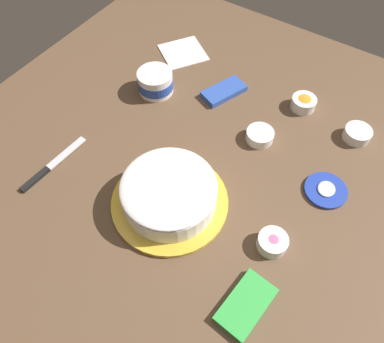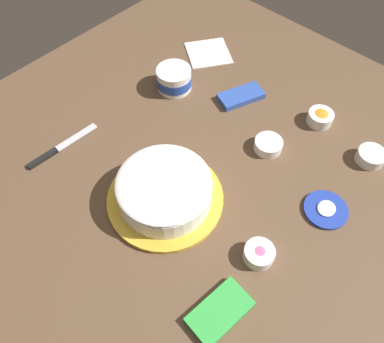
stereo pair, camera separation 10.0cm
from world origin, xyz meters
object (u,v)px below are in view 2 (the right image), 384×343
(frosting_tub, at_px, (174,79))
(candy_box_upper, at_px, (241,96))
(frosted_cake, at_px, (164,191))
(frosting_tub_lid, at_px, (326,210))
(sprinkle_bowl_pink, at_px, (259,254))
(sprinkle_bowl_rainbow, at_px, (371,156))
(spreading_knife, at_px, (57,149))
(candy_box_lower, at_px, (220,312))
(sprinkle_bowl_orange, at_px, (320,117))
(paper_napkin, at_px, (208,53))
(sprinkle_bowl_green, at_px, (268,145))

(frosting_tub, distance_m, candy_box_upper, 0.23)
(frosted_cake, height_order, frosting_tub_lid, frosted_cake)
(frosted_cake, height_order, sprinkle_bowl_pink, frosted_cake)
(frosted_cake, xyz_separation_m, sprinkle_bowl_rainbow, (-0.50, 0.34, -0.03))
(frosting_tub_lid, relative_size, sprinkle_bowl_pink, 1.55)
(frosting_tub_lid, relative_size, spreading_knife, 0.50)
(sprinkle_bowl_pink, bearing_deg, candy_box_upper, -136.77)
(spreading_knife, relative_size, candy_box_lower, 1.59)
(sprinkle_bowl_orange, relative_size, paper_napkin, 0.53)
(sprinkle_bowl_pink, height_order, paper_napkin, sprinkle_bowl_pink)
(frosting_tub, relative_size, sprinkle_bowl_orange, 1.48)
(sprinkle_bowl_rainbow, relative_size, candy_box_upper, 0.55)
(sprinkle_bowl_pink, bearing_deg, paper_napkin, -129.48)
(sprinkle_bowl_rainbow, relative_size, sprinkle_bowl_pink, 1.07)
(frosted_cake, relative_size, candy_box_lower, 2.14)
(sprinkle_bowl_orange, relative_size, sprinkle_bowl_green, 0.94)
(frosting_tub, height_order, sprinkle_bowl_rainbow, frosting_tub)
(paper_napkin, bearing_deg, sprinkle_bowl_rainbow, 86.28)
(sprinkle_bowl_orange, xyz_separation_m, paper_napkin, (-0.01, -0.48, -0.02))
(sprinkle_bowl_green, bearing_deg, spreading_knife, -46.22)
(frosting_tub, relative_size, candy_box_lower, 0.79)
(frosting_tub_lid, height_order, sprinkle_bowl_green, sprinkle_bowl_green)
(frosting_tub, bearing_deg, sprinkle_bowl_pink, 63.26)
(sprinkle_bowl_rainbow, bearing_deg, paper_napkin, -93.72)
(frosting_tub_lid, distance_m, candy_box_upper, 0.47)
(spreading_knife, distance_m, candy_box_upper, 0.61)
(frosting_tub, height_order, sprinkle_bowl_orange, frosting_tub)
(candy_box_upper, bearing_deg, paper_napkin, -91.79)
(sprinkle_bowl_pink, relative_size, candy_box_lower, 0.52)
(frosted_cake, bearing_deg, sprinkle_bowl_orange, 164.04)
(sprinkle_bowl_orange, height_order, paper_napkin, sprinkle_bowl_orange)
(frosted_cake, distance_m, candy_box_upper, 0.46)
(candy_box_lower, bearing_deg, frosting_tub_lid, -179.06)
(frosting_tub_lid, xyz_separation_m, sprinkle_bowl_green, (-0.07, -0.24, 0.01))
(sprinkle_bowl_orange, bearing_deg, frosted_cake, -15.96)
(candy_box_upper, bearing_deg, sprinkle_bowl_rainbow, 119.04)
(frosted_cake, bearing_deg, frosting_tub, -138.68)
(sprinkle_bowl_rainbow, height_order, candy_box_lower, sprinkle_bowl_rainbow)
(spreading_knife, bearing_deg, candy_box_upper, 154.23)
(candy_box_lower, distance_m, candy_box_upper, 0.70)
(frosted_cake, bearing_deg, sprinkle_bowl_rainbow, 145.79)
(frosted_cake, relative_size, spreading_knife, 1.34)
(sprinkle_bowl_orange, height_order, sprinkle_bowl_rainbow, sprinkle_bowl_orange)
(spreading_knife, distance_m, candy_box_lower, 0.66)
(sprinkle_bowl_orange, bearing_deg, sprinkle_bowl_rainbow, 81.31)
(sprinkle_bowl_green, bearing_deg, frosting_tub, -89.55)
(frosted_cake, height_order, sprinkle_bowl_green, frosted_cake)
(paper_napkin, bearing_deg, frosting_tub_lid, 67.42)
(frosting_tub_lid, relative_size, sprinkle_bowl_green, 1.41)
(frosting_tub, distance_m, sprinkle_bowl_orange, 0.49)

